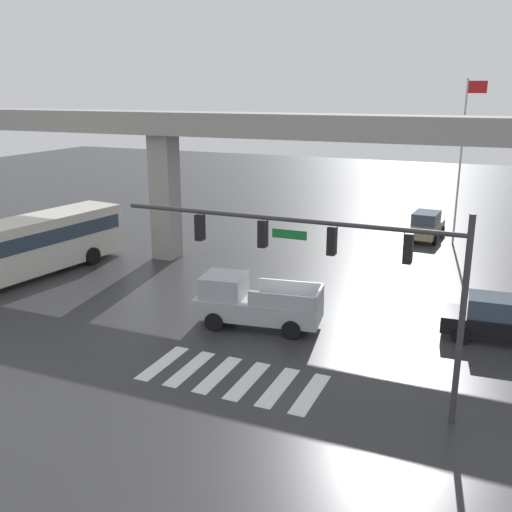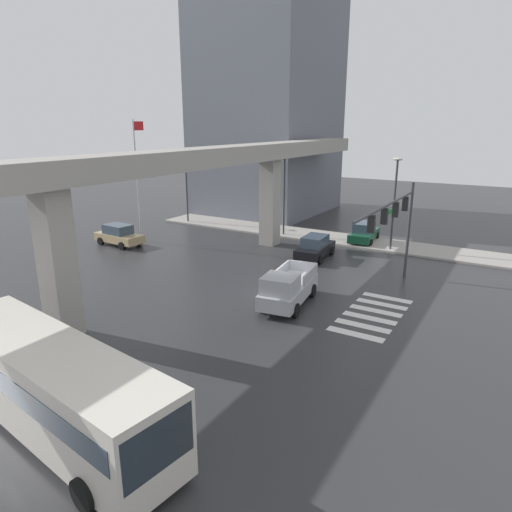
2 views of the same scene
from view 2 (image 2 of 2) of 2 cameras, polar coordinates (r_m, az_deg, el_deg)
The scene contains 14 objects.
ground_plane at distance 26.87m, azimuth 2.87°, elevation -4.85°, with size 120.00×120.00×0.00m, color #2D2D30.
crosswalk_stripes at distance 24.92m, azimuth 14.44°, elevation -7.11°, with size 6.05×2.80×0.01m.
elevated_overpass at distance 28.65m, azimuth -8.12°, elevation 10.81°, with size 48.24×2.43×8.22m.
sidewalk_east at distance 40.13m, azimuth 10.09°, elevation 2.18°, with size 4.00×36.00×0.15m, color #9E9991.
pickup_truck at distance 24.94m, azimuth 3.93°, elevation -4.15°, with size 5.32×2.62×2.08m.
city_bus at distance 16.48m, azimuth -24.37°, elevation -14.17°, with size 3.91×11.04×2.99m.
sedan_dark_green at distance 39.46m, azimuth 13.41°, elevation 2.91°, with size 4.44×2.25×1.72m.
sedan_tan at distance 39.15m, azimuth -16.84°, elevation 2.54°, with size 2.17×4.40×1.72m.
sedan_black at distance 34.07m, azimuth 7.43°, elevation 1.13°, with size 4.40×2.17×1.72m.
traffic_signal_mast at distance 26.74m, azimuth 17.12°, elevation 4.79°, with size 10.89×0.32×6.20m.
street_lamp_near_corner at distance 36.69m, azimuth 17.05°, elevation 7.55°, with size 0.44×0.70×7.24m.
street_lamp_mid_block at distance 40.08m, azimuth 3.57°, elevation 8.91°, with size 0.44×0.70×7.24m.
street_lamp_far_north at distance 46.16m, azimuth -8.76°, elevation 9.72°, with size 0.44×0.70×7.24m.
flagpole at distance 39.14m, azimuth -14.65°, elevation 10.07°, with size 1.16×0.12×10.01m.
Camera 2 is at (-22.12, -11.80, 9.67)m, focal length 31.86 mm.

